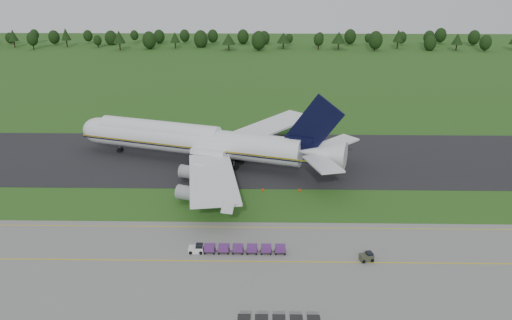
{
  "coord_description": "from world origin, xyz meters",
  "views": [
    {
      "loc": [
        4.3,
        -95.22,
        46.74
      ],
      "look_at": [
        2.57,
        2.0,
        9.4
      ],
      "focal_mm": 35.0,
      "sensor_mm": 36.0,
      "label": 1
    }
  ],
  "objects_px": {
    "baggage_train": "(236,249)",
    "utility_cart": "(367,257)",
    "aircraft": "(198,141)",
    "edge_markers": "(263,190)"
  },
  "relations": [
    {
      "from": "aircraft",
      "to": "baggage_train",
      "type": "height_order",
      "value": "aircraft"
    },
    {
      "from": "aircraft",
      "to": "edge_markers",
      "type": "xyz_separation_m",
      "value": [
        16.54,
        -17.86,
        -5.55
      ]
    },
    {
      "from": "baggage_train",
      "to": "edge_markers",
      "type": "bearing_deg",
      "value": 80.03
    },
    {
      "from": "aircraft",
      "to": "utility_cart",
      "type": "bearing_deg",
      "value": -53.33
    },
    {
      "from": "aircraft",
      "to": "utility_cart",
      "type": "relative_size",
      "value": 29.15
    },
    {
      "from": "utility_cart",
      "to": "edge_markers",
      "type": "relative_size",
      "value": 0.15
    },
    {
      "from": "utility_cart",
      "to": "edge_markers",
      "type": "height_order",
      "value": "utility_cart"
    },
    {
      "from": "aircraft",
      "to": "baggage_train",
      "type": "relative_size",
      "value": 4.25
    },
    {
      "from": "utility_cart",
      "to": "edge_markers",
      "type": "distance_m",
      "value": 33.5
    },
    {
      "from": "baggage_train",
      "to": "utility_cart",
      "type": "xyz_separation_m",
      "value": [
        22.46,
        -2.15,
        -0.21
      ]
    }
  ]
}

